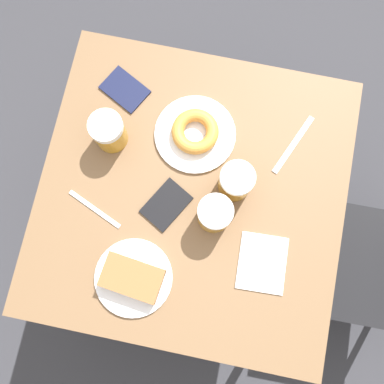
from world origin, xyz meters
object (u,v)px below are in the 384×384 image
Objects in this scene: passport_near_edge at (166,205)px; fork at (95,209)px; plate_with_donut at (195,133)px; passport_far_edge at (125,90)px; plate_with_cake at (133,278)px; beer_mug_left at (215,214)px; beer_mug_right at (109,132)px; beer_mug_center at (236,181)px; napkin_folded at (262,263)px; knife at (293,144)px.

fork is at bearing -74.90° from passport_near_edge.
passport_far_edge is at bearing -112.06° from plate_with_donut.
passport_near_edge is at bearing 168.39° from plate_with_cake.
passport_far_edge is (-0.30, -0.19, 0.00)m from passport_near_edge.
plate_with_donut is at bearing -156.27° from beer_mug_left.
beer_mug_right reaches higher than passport_near_edge.
beer_mug_center is (0.12, 0.13, 0.04)m from plate_with_donut.
passport_near_edge reaches higher than napkin_folded.
knife is at bearing 120.09° from fork.
beer_mug_right is 0.16m from passport_far_edge.
plate_with_cake is 0.27m from beer_mug_left.
beer_mug_left is 1.00× the size of beer_mug_right.
passport_far_edge reaches higher than napkin_folded.
plate_with_donut is 2.04× the size of beer_mug_right.
plate_with_donut is (-0.42, 0.08, -0.00)m from plate_with_cake.
knife is at bearing 82.72° from passport_far_edge.
beer_mug_left is 0.60× the size of knife.
beer_mug_left and beer_mug_right have the same top height.
plate_with_cake is at bearing -11.61° from passport_near_edge.
beer_mug_center is at bearing 117.68° from passport_near_edge.
napkin_folded is 0.34m from knife.
knife is (-0.25, 0.18, -0.05)m from beer_mug_left.
beer_mug_center reaches higher than napkin_folded.
knife is 1.22× the size of passport_near_edge.
beer_mug_center is 0.20m from passport_near_edge.
beer_mug_left is (0.22, 0.10, 0.04)m from plate_with_donut.
beer_mug_left is at bearing 97.94° from fork.
plate_with_donut is 0.19m from beer_mug_center.
napkin_folded is at bearing 30.37° from beer_mug_center.
beer_mug_right is at bearing -100.37° from beer_mug_center.
beer_mug_left reaches higher than passport_near_edge.
passport_near_edge is (0.16, 0.19, -0.05)m from beer_mug_right.
plate_with_cake is 1.84× the size of beer_mug_center.
beer_mug_left and beer_mug_center have the same top height.
beer_mug_center is 0.42m from passport_far_edge.
napkin_folded is (0.31, 0.25, -0.01)m from plate_with_donut.
passport_far_edge is at bearing -133.96° from beer_mug_left.
passport_far_edge is at bearing -164.13° from plate_with_cake.
beer_mug_right is at bearing -118.57° from napkin_folded.
plate_with_cake is 1.84× the size of beer_mug_left.
beer_mug_center is 0.69× the size of fork.
beer_mug_center is at bearing 79.63° from beer_mug_right.
knife is (-0.15, 0.14, -0.05)m from beer_mug_center.
plate_with_donut is 0.24m from beer_mug_right.
napkin_folded is 0.47m from fork.
fork is at bearing -82.06° from beer_mug_left.
passport_far_edge is (-0.15, 0.00, -0.05)m from beer_mug_right.
beer_mug_left reaches higher than plate_with_cake.
beer_mug_right is (-0.36, -0.15, 0.04)m from plate_with_cake.
passport_far_edge is at bearing -130.68° from napkin_folded.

